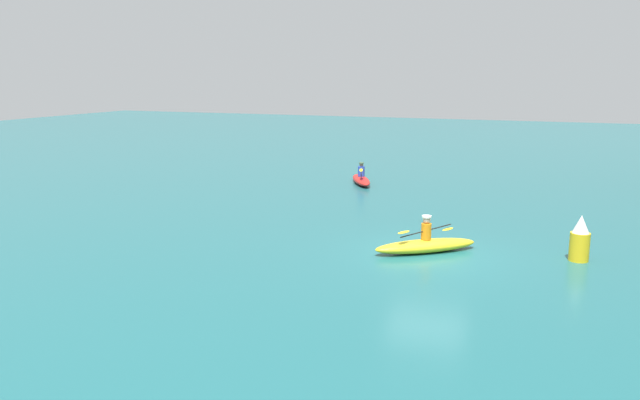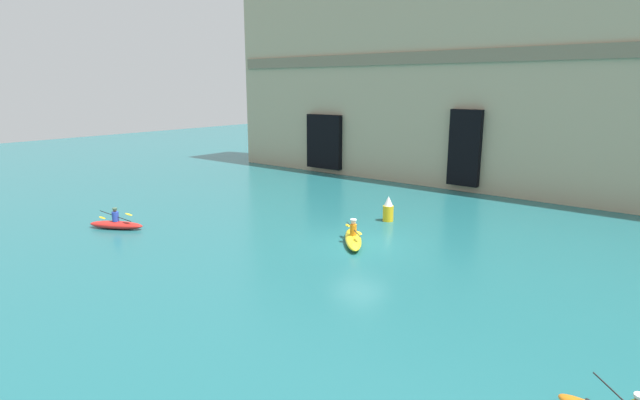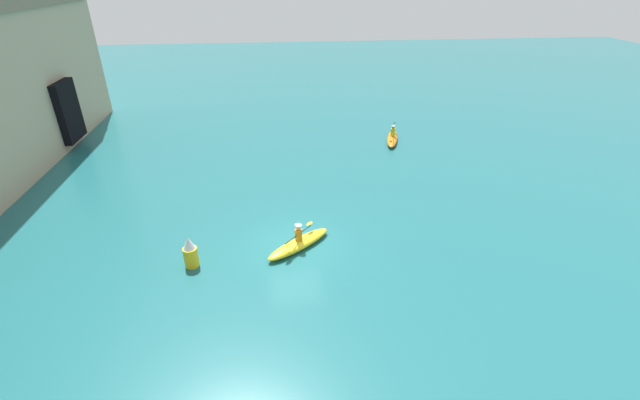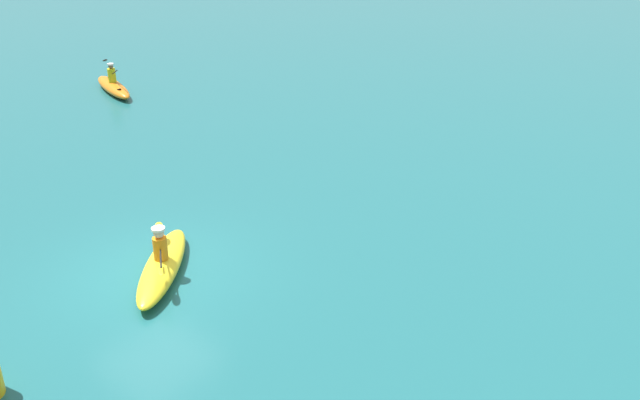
{
  "view_description": "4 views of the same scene",
  "coord_description": "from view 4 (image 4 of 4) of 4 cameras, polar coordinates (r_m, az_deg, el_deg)",
  "views": [
    {
      "loc": [
        18.69,
        3.77,
        5.58
      ],
      "look_at": [
        0.73,
        -3.37,
        1.64
      ],
      "focal_mm": 35.0,
      "sensor_mm": 36.0,
      "label": 1
    },
    {
      "loc": [
        12.74,
        -18.84,
        7.36
      ],
      "look_at": [
        -1.07,
        -1.69,
        2.28
      ],
      "focal_mm": 28.0,
      "sensor_mm": 36.0,
      "label": 2
    },
    {
      "loc": [
        -15.95,
        0.62,
        10.93
      ],
      "look_at": [
        1.54,
        -1.3,
        1.36
      ],
      "focal_mm": 24.0,
      "sensor_mm": 36.0,
      "label": 3
    },
    {
      "loc": [
        -11.82,
        8.06,
        8.48
      ],
      "look_at": [
        -1.72,
        -3.94,
        0.92
      ],
      "focal_mm": 40.0,
      "sensor_mm": 36.0,
      "label": 4
    }
  ],
  "objects": [
    {
      "name": "ground_plane",
      "position": [
        16.63,
        -13.47,
        -5.71
      ],
      "size": [
        120.0,
        120.0,
        0.0
      ],
      "primitive_type": "plane",
      "color": "#1E6066"
    },
    {
      "name": "kayak_orange",
      "position": [
        29.85,
        -16.21,
        8.73
      ],
      "size": [
        3.41,
        1.68,
        1.21
      ],
      "rotation": [
        0.0,
        0.0,
        2.83
      ],
      "color": "orange",
      "rests_on": "ground"
    },
    {
      "name": "kayak_yellow",
      "position": [
        16.39,
        -12.51,
        -5.1
      ],
      "size": [
        2.72,
        3.17,
        1.19
      ],
      "rotation": [
        0.0,
        0.0,
        2.24
      ],
      "color": "yellow",
      "rests_on": "ground"
    }
  ]
}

